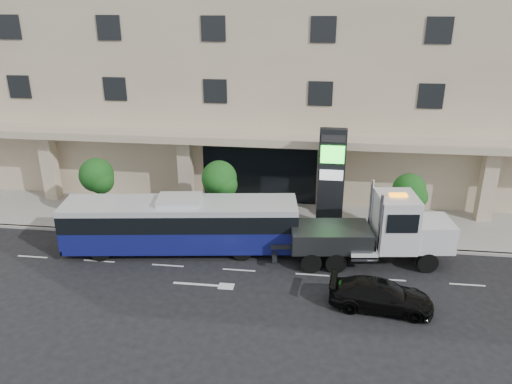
% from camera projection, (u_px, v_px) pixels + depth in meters
% --- Properties ---
extents(ground, '(120.00, 120.00, 0.00)m').
position_uv_depth(ground, '(243.00, 257.00, 28.62)').
color(ground, black).
rests_on(ground, ground).
extents(sidewalk, '(120.00, 6.00, 0.15)m').
position_uv_depth(sidewalk, '(254.00, 219.00, 33.21)').
color(sidewalk, gray).
rests_on(sidewalk, ground).
extents(curb, '(120.00, 0.30, 0.15)m').
position_uv_depth(curb, '(248.00, 240.00, 30.44)').
color(curb, gray).
rests_on(curb, ground).
extents(convention_center, '(60.00, 17.60, 20.00)m').
position_uv_depth(convention_center, '(271.00, 50.00, 39.19)').
color(convention_center, tan).
rests_on(convention_center, ground).
extents(tree_left, '(2.27, 2.20, 4.22)m').
position_uv_depth(tree_left, '(97.00, 177.00, 31.94)').
color(tree_left, '#422B19').
rests_on(tree_left, sidewalk).
extents(tree_mid, '(2.28, 2.20, 4.38)m').
position_uv_depth(tree_mid, '(220.00, 181.00, 30.96)').
color(tree_mid, '#422B19').
rests_on(tree_mid, sidewalk).
extents(tree_right, '(2.10, 2.00, 4.04)m').
position_uv_depth(tree_right, '(409.00, 192.00, 29.72)').
color(tree_right, '#422B19').
rests_on(tree_right, sidewalk).
extents(city_bus, '(13.60, 4.56, 3.38)m').
position_uv_depth(city_bus, '(181.00, 224.00, 28.73)').
color(city_bus, black).
rests_on(city_bus, ground).
extents(tow_truck, '(10.01, 3.49, 4.53)m').
position_uv_depth(tow_truck, '(378.00, 232.00, 27.39)').
color(tow_truck, '#2D3033').
rests_on(tow_truck, ground).
extents(black_sedan, '(5.07, 2.51, 1.42)m').
position_uv_depth(black_sedan, '(381.00, 295.00, 23.69)').
color(black_sedan, black).
rests_on(black_sedan, ground).
extents(signage_pylon, '(1.63, 0.62, 6.51)m').
position_uv_depth(signage_pylon, '(331.00, 179.00, 30.60)').
color(signage_pylon, black).
rests_on(signage_pylon, sidewalk).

